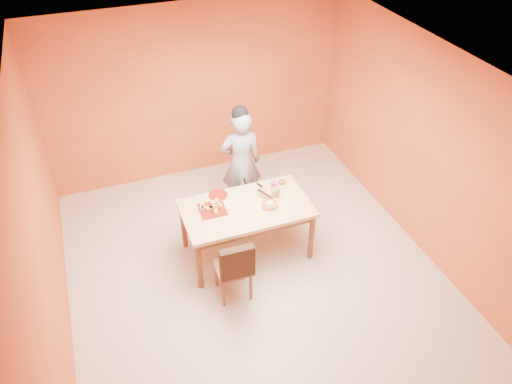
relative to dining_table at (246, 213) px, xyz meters
name	(u,v)px	position (x,y,z in m)	size (l,w,h in m)	color
floor	(254,272)	(-0.04, -0.38, -0.67)	(5.00, 5.00, 0.00)	beige
ceiling	(253,73)	(-0.04, -0.38, 2.03)	(5.00, 5.00, 0.00)	white
wall_back	(195,93)	(-0.04, 2.12, 0.68)	(4.50, 4.50, 0.00)	orange
wall_left	(40,235)	(-2.29, -0.38, 0.68)	(5.00, 5.00, 0.00)	orange
wall_right	(424,149)	(2.21, -0.38, 0.68)	(5.00, 5.00, 0.00)	orange
dining_table	(246,213)	(0.00, 0.00, 0.00)	(1.60, 0.90, 0.76)	#E0BA75
dining_chair	(233,266)	(-0.39, -0.63, -0.20)	(0.43, 0.49, 0.90)	brown
pastry_pile	(212,206)	(-0.41, 0.09, 0.16)	(0.29, 0.29, 0.09)	tan
person	(241,163)	(0.25, 0.91, 0.13)	(0.58, 0.38, 1.58)	gray
pastry_platter	(212,209)	(-0.41, 0.09, 0.10)	(0.32, 0.32, 0.02)	maroon
red_dinner_plate	(218,195)	(-0.26, 0.35, 0.10)	(0.25, 0.25, 0.01)	maroon
white_cake_plate	(270,206)	(0.27, -0.10, 0.10)	(0.27, 0.27, 0.01)	white
sponge_cake	(270,205)	(0.27, -0.10, 0.13)	(0.22, 0.22, 0.05)	orange
cake_server	(265,194)	(0.28, 0.08, 0.16)	(0.05, 0.27, 0.01)	silver
egg_ornament	(276,192)	(0.42, 0.08, 0.17)	(0.11, 0.09, 0.14)	olive
magenta_glass	(274,185)	(0.46, 0.23, 0.15)	(0.08, 0.08, 0.11)	#DE218C
checker_tin	(282,182)	(0.61, 0.31, 0.11)	(0.10, 0.10, 0.03)	#39220F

